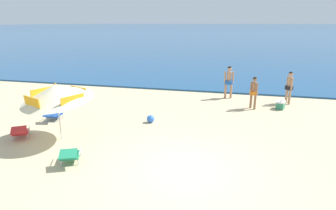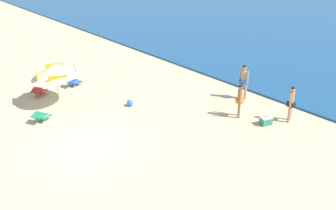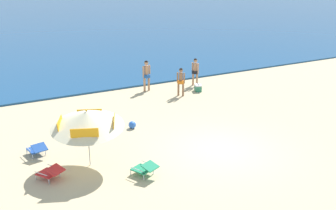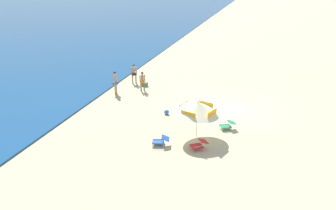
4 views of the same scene
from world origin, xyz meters
name	(u,v)px [view 3 (image 3 of 4)]	position (x,y,z in m)	size (l,w,h in m)	color
ground_plane	(220,149)	(0.00, 0.00, 0.00)	(800.00, 800.00, 0.00)	tan
beach_umbrella_striped_main	(87,119)	(-4.74, 1.18, 1.73)	(3.28, 3.31, 2.18)	silver
lounge_chair_under_umbrella	(145,168)	(-3.38, -0.41, 0.28)	(0.83, 1.00, 0.50)	#1E7F56
lounge_chair_beside_umbrella	(37,149)	(-6.21, 2.82, 0.27)	(0.70, 0.97, 0.51)	#1E4799
lounge_chair_facing_sea	(50,172)	(-6.16, 0.83, 0.28)	(0.91, 1.01, 0.50)	red
person_standing_near_shore	(195,70)	(3.99, 8.01, 0.97)	(0.41, 0.47, 1.67)	tan
person_standing_beside	(181,80)	(2.18, 6.64, 0.91)	(0.39, 0.39, 1.57)	#8C6042
person_wading_in	(147,74)	(0.94, 8.40, 1.03)	(0.52, 0.44, 1.78)	tan
cooler_box	(198,88)	(3.50, 6.93, 0.20)	(0.50, 0.59, 0.43)	#2D7F5B
beach_ball	(132,125)	(-2.09, 3.57, 0.16)	(0.32, 0.32, 0.32)	blue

